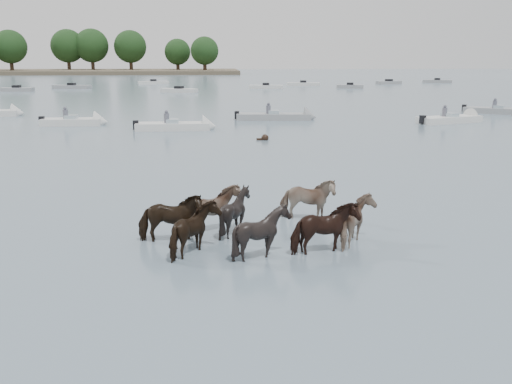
{
  "coord_description": "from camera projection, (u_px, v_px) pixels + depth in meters",
  "views": [
    {
      "loc": [
        1.59,
        -14.07,
        4.79
      ],
      "look_at": [
        2.86,
        1.01,
        1.1
      ],
      "focal_mm": 39.21,
      "sensor_mm": 36.0,
      "label": 1
    }
  ],
  "objects": [
    {
      "name": "distant_flotilla",
      "position": [
        191.0,
        86.0,
        87.27
      ],
      "size": [
        104.27,
        27.72,
        0.93
      ],
      "color": "silver",
      "rests_on": "ground"
    },
    {
      "name": "motorboat_e",
      "position": [
        509.0,
        111.0,
        47.4
      ],
      "size": [
        5.96,
        4.69,
        1.92
      ],
      "rotation": [
        0.0,
        0.0,
        -0.58
      ],
      "color": "gray",
      "rests_on": "ground"
    },
    {
      "name": "motorboat_b",
      "position": [
        184.0,
        126.0,
        37.29
      ],
      "size": [
        5.5,
        1.62,
        1.92
      ],
      "rotation": [
        0.0,
        0.0,
        0.0
      ],
      "color": "silver",
      "rests_on": "ground"
    },
    {
      "name": "motorboat_d",
      "position": [
        457.0,
        119.0,
        41.52
      ],
      "size": [
        5.69,
        3.37,
        1.92
      ],
      "rotation": [
        0.0,
        0.0,
        0.35
      ],
      "color": "silver",
      "rests_on": "ground"
    },
    {
      "name": "motorboat_a",
      "position": [
        82.0,
        122.0,
        39.81
      ],
      "size": [
        4.77,
        1.65,
        1.92
      ],
      "rotation": [
        0.0,
        0.0,
        0.01
      ],
      "color": "silver",
      "rests_on": "ground"
    },
    {
      "name": "motorboat_c",
      "position": [
        284.0,
        117.0,
        43.2
      ],
      "size": [
        6.37,
        2.16,
        1.92
      ],
      "rotation": [
        0.0,
        0.0,
        -0.09
      ],
      "color": "gray",
      "rests_on": "ground"
    },
    {
      "name": "pony_herd",
      "position": [
        257.0,
        220.0,
        14.71
      ],
      "size": [
        6.4,
        4.38,
        1.45
      ],
      "color": "black",
      "rests_on": "ground"
    },
    {
      "name": "ground",
      "position": [
        151.0,
        244.0,
        14.62
      ],
      "size": [
        400.0,
        400.0,
        0.0
      ],
      "primitive_type": "plane",
      "color": "slate",
      "rests_on": "ground"
    },
    {
      "name": "swimming_pony",
      "position": [
        264.0,
        138.0,
        32.72
      ],
      "size": [
        0.72,
        0.44,
        0.44
      ],
      "color": "black",
      "rests_on": "ground"
    }
  ]
}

